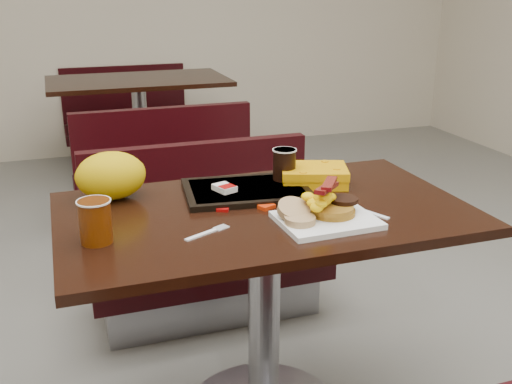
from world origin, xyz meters
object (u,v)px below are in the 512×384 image
object	(u,v)px
bench_far_n	(128,115)
fork	(201,235)
bench_far_s	(159,162)
tray	(247,190)
table_far	(141,133)
hashbrown_sleeve_left	(224,188)
table_near	(264,320)
platter	(327,220)
paper_bag	(111,176)
clamshell	(314,175)
pancake_stack	(332,209)
coffee_cup_far	(284,164)
knife	(363,210)
coffee_cup_near	(95,222)
bench_near_n	(209,239)

from	to	relation	value
bench_far_n	fork	distance (m)	3.46
bench_far_s	tray	distance (m)	1.80
table_far	hashbrown_sleeve_left	size ratio (longest dim) A/B	17.36
table_near	platter	distance (m)	0.43
table_far	paper_bag	world-z (taller)	paper_bag
table_far	tray	size ratio (longest dim) A/B	3.09
fork	clamshell	world-z (taller)	clamshell
pancake_stack	fork	world-z (taller)	pancake_stack
bench_far_s	hashbrown_sleeve_left	xyz separation A→B (m)	(-0.08, -1.76, 0.42)
bench_far_s	platter	bearing A→B (deg)	-86.47
coffee_cup_far	knife	bearing A→B (deg)	-66.32
knife	clamshell	size ratio (longest dim) A/B	0.84
table_near	fork	xyz separation A→B (m)	(-0.22, -0.13, 0.38)
hashbrown_sleeve_left	coffee_cup_near	bearing A→B (deg)	-170.97
bench_far_s	coffee_cup_far	world-z (taller)	coffee_cup_far
knife	hashbrown_sleeve_left	distance (m)	0.43
fork	tray	distance (m)	0.36
fork	tray	xyz separation A→B (m)	(0.22, 0.28, 0.01)
pancake_stack	clamshell	world-z (taller)	clamshell
table_near	knife	distance (m)	0.47
pancake_stack	knife	size ratio (longest dim) A/B	0.72
table_near	bench_far_n	distance (m)	3.30
tray	coffee_cup_near	bearing A→B (deg)	-147.17
paper_bag	platter	bearing A→B (deg)	-35.86
bench_near_n	coffee_cup_far	world-z (taller)	coffee_cup_far
knife	tray	distance (m)	0.38
hashbrown_sleeve_left	coffee_cup_far	size ratio (longest dim) A/B	0.68
tray	table_near	bearing A→B (deg)	-80.41
table_near	bench_near_n	bearing A→B (deg)	90.00
coffee_cup_near	clamshell	distance (m)	0.76
table_near	coffee_cup_near	size ratio (longest dim) A/B	10.49
bench_far_n	knife	bearing A→B (deg)	-85.54
fork	hashbrown_sleeve_left	bearing A→B (deg)	36.79
pancake_stack	hashbrown_sleeve_left	distance (m)	0.37
bench_near_n	hashbrown_sleeve_left	bearing A→B (deg)	-98.42
bench_far_s	coffee_cup_near	xyz separation A→B (m)	(-0.49, -1.99, 0.45)
bench_far_n	clamshell	xyz separation A→B (m)	(0.23, -3.13, 0.42)
pancake_stack	coffee_cup_far	size ratio (longest dim) A/B	1.27
table_near	bench_far_s	world-z (taller)	table_near
tray	hashbrown_sleeve_left	bearing A→B (deg)	-168.36
platter	table_far	bearing A→B (deg)	90.68
pancake_stack	coffee_cup_near	world-z (taller)	coffee_cup_near
platter	table_near	bearing A→B (deg)	126.85
hashbrown_sleeve_left	platter	bearing A→B (deg)	-75.63
table_far	paper_bag	distance (m)	2.44
platter	clamshell	size ratio (longest dim) A/B	1.24
coffee_cup_near	hashbrown_sleeve_left	distance (m)	0.47
bench_near_n	fork	size ratio (longest dim) A/B	7.06
hashbrown_sleeve_left	fork	bearing A→B (deg)	-137.92
hashbrown_sleeve_left	paper_bag	bearing A→B (deg)	144.04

